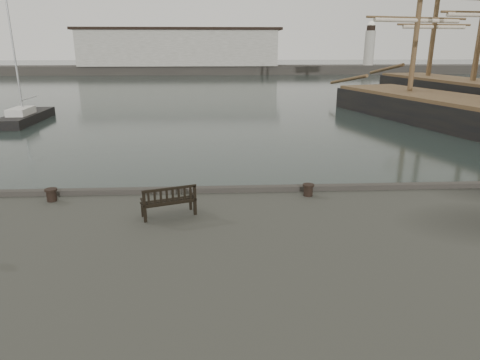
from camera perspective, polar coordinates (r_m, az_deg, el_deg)
The scene contains 7 objects.
ground at distance 16.10m, azimuth -4.98°, elevation -6.69°, with size 400.00×400.00×0.00m, color black.
breakwater at distance 106.83m, azimuth -6.18°, elevation 16.17°, with size 140.00×9.50×12.20m.
bench at distance 13.30m, azimuth -9.46°, elevation -3.52°, with size 1.74×1.08×0.95m.
bollard_left at distance 15.73m, azimuth -23.84°, elevation -1.83°, with size 0.41×0.41×0.43m, color black.
bollard_right at distance 15.09m, azimuth 9.08°, elevation -1.32°, with size 0.40×0.40×0.42m, color black.
yacht_d at distance 43.24m, azimuth -26.60°, elevation 7.22°, with size 2.39×8.52×10.83m.
tall_ship_far at distance 55.81m, azimuth 28.31°, elevation 9.54°, with size 10.35×30.31×25.48m.
Camera 1 is at (0.58, -14.68, 6.57)m, focal length 32.00 mm.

